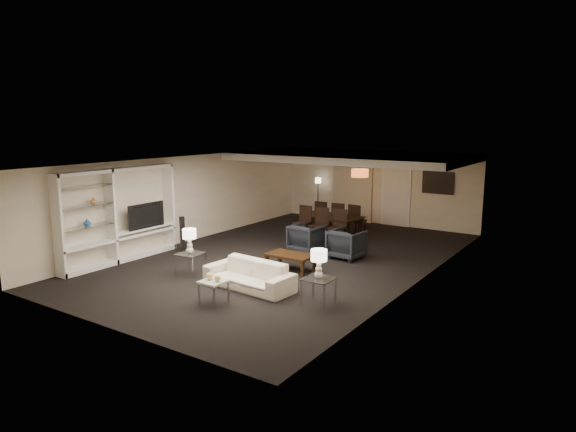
{
  "coord_description": "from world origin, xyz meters",
  "views": [
    {
      "loc": [
        7.13,
        -10.68,
        3.5
      ],
      "look_at": [
        0.0,
        0.0,
        1.1
      ],
      "focal_mm": 32.0,
      "sensor_mm": 36.0,
      "label": 1
    }
  ],
  "objects_px": {
    "armchair_right": "(347,244)",
    "chair_fr": "(358,220)",
    "coffee_table": "(291,262)",
    "table_lamp_left": "(190,241)",
    "sofa": "(249,275)",
    "marble_table": "(214,292)",
    "side_table_left": "(190,264)",
    "side_table_right": "(319,291)",
    "chair_nm": "(319,225)",
    "vase_amber": "(93,200)",
    "chair_fl": "(324,216)",
    "pendant_light": "(360,173)",
    "table_lamp_right": "(319,264)",
    "armchair_left": "(307,238)",
    "television": "(143,215)",
    "chair_nr": "(337,227)",
    "dining_table": "(330,226)",
    "vase_blue": "(87,222)",
    "floor_lamp": "(318,198)"
  },
  "relations": [
    {
      "from": "vase_amber",
      "to": "table_lamp_left",
      "type": "bearing_deg",
      "value": 19.61
    },
    {
      "from": "chair_fl",
      "to": "chair_nr",
      "type": "bearing_deg",
      "value": 131.83
    },
    {
      "from": "table_lamp_left",
      "to": "armchair_left",
      "type": "bearing_deg",
      "value": 71.57
    },
    {
      "from": "side_table_left",
      "to": "side_table_right",
      "type": "relative_size",
      "value": 1.0
    },
    {
      "from": "armchair_right",
      "to": "side_table_right",
      "type": "distance_m",
      "value": 3.48
    },
    {
      "from": "vase_amber",
      "to": "chair_fl",
      "type": "height_order",
      "value": "vase_amber"
    },
    {
      "from": "vase_blue",
      "to": "table_lamp_left",
      "type": "bearing_deg",
      "value": 24.17
    },
    {
      "from": "sofa",
      "to": "vase_amber",
      "type": "distance_m",
      "value": 4.28
    },
    {
      "from": "table_lamp_right",
      "to": "chair_fl",
      "type": "relative_size",
      "value": 0.58
    },
    {
      "from": "table_lamp_left",
      "to": "chair_fr",
      "type": "relative_size",
      "value": 0.58
    },
    {
      "from": "marble_table",
      "to": "chair_nr",
      "type": "height_order",
      "value": "chair_nr"
    },
    {
      "from": "side_table_left",
      "to": "television",
      "type": "distance_m",
      "value": 2.48
    },
    {
      "from": "side_table_left",
      "to": "side_table_right",
      "type": "height_order",
      "value": "same"
    },
    {
      "from": "side_table_right",
      "to": "chair_fr",
      "type": "bearing_deg",
      "value": 109.32
    },
    {
      "from": "armchair_left",
      "to": "side_table_left",
      "type": "height_order",
      "value": "armchair_left"
    },
    {
      "from": "side_table_left",
      "to": "chair_nm",
      "type": "bearing_deg",
      "value": 80.94
    },
    {
      "from": "coffee_table",
      "to": "table_lamp_left",
      "type": "distance_m",
      "value": 2.41
    },
    {
      "from": "table_lamp_left",
      "to": "floor_lamp",
      "type": "bearing_deg",
      "value": 98.42
    },
    {
      "from": "armchair_right",
      "to": "floor_lamp",
      "type": "height_order",
      "value": "floor_lamp"
    },
    {
      "from": "chair_nm",
      "to": "floor_lamp",
      "type": "relative_size",
      "value": 0.66
    },
    {
      "from": "side_table_right",
      "to": "floor_lamp",
      "type": "height_order",
      "value": "floor_lamp"
    },
    {
      "from": "chair_fl",
      "to": "pendant_light",
      "type": "bearing_deg",
      "value": -176.31
    },
    {
      "from": "vase_amber",
      "to": "chair_fl",
      "type": "xyz_separation_m",
      "value": [
        2.42,
        6.71,
        -1.16
      ]
    },
    {
      "from": "floor_lamp",
      "to": "table_lamp_left",
      "type": "bearing_deg",
      "value": -81.58
    },
    {
      "from": "armchair_right",
      "to": "dining_table",
      "type": "xyz_separation_m",
      "value": [
        -1.57,
        1.95,
        -0.04
      ]
    },
    {
      "from": "pendant_light",
      "to": "marble_table",
      "type": "bearing_deg",
      "value": -87.0
    },
    {
      "from": "chair_fl",
      "to": "side_table_right",
      "type": "bearing_deg",
      "value": 118.11
    },
    {
      "from": "sofa",
      "to": "armchair_left",
      "type": "relative_size",
      "value": 2.45
    },
    {
      "from": "coffee_table",
      "to": "dining_table",
      "type": "xyz_separation_m",
      "value": [
        -0.97,
        3.65,
        0.13
      ]
    },
    {
      "from": "table_lamp_right",
      "to": "dining_table",
      "type": "relative_size",
      "value": 0.3
    },
    {
      "from": "floor_lamp",
      "to": "chair_fr",
      "type": "bearing_deg",
      "value": -35.99
    },
    {
      "from": "side_table_right",
      "to": "chair_nr",
      "type": "height_order",
      "value": "chair_nr"
    },
    {
      "from": "armchair_right",
      "to": "side_table_left",
      "type": "distance_m",
      "value": 4.02
    },
    {
      "from": "pendant_light",
      "to": "table_lamp_right",
      "type": "relative_size",
      "value": 0.91
    },
    {
      "from": "chair_fr",
      "to": "chair_fl",
      "type": "bearing_deg",
      "value": 6.59
    },
    {
      "from": "table_lamp_left",
      "to": "chair_nm",
      "type": "relative_size",
      "value": 0.58
    },
    {
      "from": "coffee_table",
      "to": "table_lamp_right",
      "type": "relative_size",
      "value": 1.94
    },
    {
      "from": "vase_blue",
      "to": "chair_fl",
      "type": "xyz_separation_m",
      "value": [
        2.42,
        6.92,
        -0.66
      ]
    },
    {
      "from": "armchair_right",
      "to": "chair_fr",
      "type": "height_order",
      "value": "chair_fr"
    },
    {
      "from": "sofa",
      "to": "marble_table",
      "type": "height_order",
      "value": "sofa"
    },
    {
      "from": "table_lamp_left",
      "to": "chair_fl",
      "type": "relative_size",
      "value": 0.58
    },
    {
      "from": "dining_table",
      "to": "pendant_light",
      "type": "bearing_deg",
      "value": 58.0
    },
    {
      "from": "coffee_table",
      "to": "vase_amber",
      "type": "bearing_deg",
      "value": -148.79
    },
    {
      "from": "dining_table",
      "to": "table_lamp_right",
      "type": "bearing_deg",
      "value": -56.47
    },
    {
      "from": "side_table_left",
      "to": "dining_table",
      "type": "relative_size",
      "value": 0.29
    },
    {
      "from": "dining_table",
      "to": "armchair_right",
      "type": "bearing_deg",
      "value": -44.58
    },
    {
      "from": "side_table_right",
      "to": "table_lamp_left",
      "type": "bearing_deg",
      "value": 180.0
    },
    {
      "from": "coffee_table",
      "to": "armchair_right",
      "type": "xyz_separation_m",
      "value": [
        0.6,
        1.7,
        0.18
      ]
    },
    {
      "from": "armchair_left",
      "to": "coffee_table",
      "type": "bearing_deg",
      "value": 114.56
    },
    {
      "from": "marble_table",
      "to": "chair_fl",
      "type": "relative_size",
      "value": 0.47
    }
  ]
}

